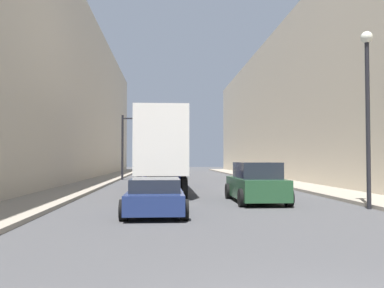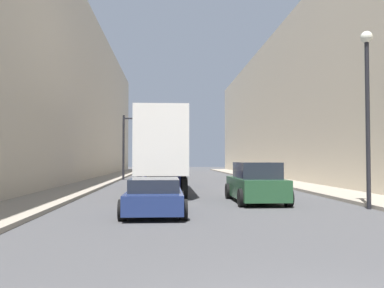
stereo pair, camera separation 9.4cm
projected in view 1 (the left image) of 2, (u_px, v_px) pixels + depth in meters
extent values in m
cube|color=gray|center=(276.00, 181.00, 34.44)|extent=(2.58, 80.00, 0.15)
cube|color=gray|center=(98.00, 182.00, 33.54)|extent=(2.58, 80.00, 0.15)
cube|color=beige|center=(327.00, 97.00, 34.96)|extent=(6.00, 80.00, 13.91)
cube|color=beige|center=(43.00, 87.00, 33.53)|extent=(6.00, 80.00, 15.06)
cube|color=silver|center=(162.00, 143.00, 23.18)|extent=(2.46, 9.34, 3.18)
cube|color=black|center=(162.00, 176.00, 23.12)|extent=(1.23, 9.34, 0.24)
cube|color=navy|center=(162.00, 166.00, 29.04)|extent=(2.46, 2.49, 2.75)
cylinder|color=black|center=(137.00, 188.00, 19.57)|extent=(0.25, 1.00, 1.00)
cylinder|color=black|center=(185.00, 188.00, 19.71)|extent=(0.25, 1.00, 1.00)
cylinder|color=black|center=(139.00, 187.00, 20.77)|extent=(0.25, 1.00, 1.00)
cylinder|color=black|center=(183.00, 186.00, 20.91)|extent=(0.25, 1.00, 1.00)
cylinder|color=black|center=(146.00, 179.00, 28.94)|extent=(0.25, 1.00, 1.00)
cylinder|color=black|center=(178.00, 179.00, 29.08)|extent=(0.25, 1.00, 1.00)
cube|color=navy|center=(155.00, 199.00, 14.40)|extent=(1.80, 4.56, 0.60)
cube|color=#1E232D|center=(155.00, 185.00, 14.19)|extent=(1.59, 2.51, 0.42)
cylinder|color=black|center=(132.00, 200.00, 15.91)|extent=(0.25, 0.64, 0.64)
cylinder|color=black|center=(180.00, 199.00, 16.03)|extent=(0.25, 0.64, 0.64)
cylinder|color=black|center=(124.00, 210.00, 12.66)|extent=(0.25, 0.64, 0.64)
cylinder|color=black|center=(184.00, 210.00, 12.78)|extent=(0.25, 0.64, 0.64)
cube|color=#234C2D|center=(256.00, 188.00, 18.23)|extent=(1.83, 4.79, 0.84)
cube|color=#1E232D|center=(257.00, 170.00, 18.02)|extent=(1.61, 2.64, 0.67)
cylinder|color=black|center=(228.00, 191.00, 19.85)|extent=(0.25, 0.70, 0.70)
cylinder|color=black|center=(267.00, 191.00, 19.97)|extent=(0.25, 0.70, 0.70)
cylinder|color=black|center=(242.00, 198.00, 16.37)|extent=(0.25, 0.70, 0.70)
cylinder|color=black|center=(289.00, 198.00, 16.48)|extent=(0.25, 0.70, 0.70)
cylinder|color=black|center=(122.00, 147.00, 38.36)|extent=(0.20, 0.20, 5.81)
cube|color=black|center=(155.00, 119.00, 38.64)|extent=(5.74, 0.12, 0.12)
cube|color=black|center=(144.00, 124.00, 38.56)|extent=(0.30, 0.24, 0.90)
sphere|color=red|center=(144.00, 124.00, 38.42)|extent=(0.18, 0.18, 0.18)
cube|color=black|center=(165.00, 124.00, 38.68)|extent=(0.30, 0.24, 0.90)
sphere|color=green|center=(165.00, 121.00, 38.55)|extent=(0.18, 0.18, 0.18)
cylinder|color=black|center=(368.00, 125.00, 15.79)|extent=(0.16, 0.16, 6.22)
sphere|color=silver|center=(367.00, 37.00, 15.91)|extent=(0.44, 0.44, 0.44)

